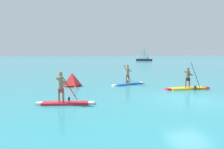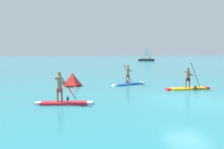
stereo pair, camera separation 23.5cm
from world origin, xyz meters
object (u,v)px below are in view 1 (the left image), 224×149
(paddleboarder_near_left, at_px, (64,97))
(race_marker_buoy, at_px, (72,80))
(paddleboarder_mid_center, at_px, (128,80))
(sailboat_right_horizon, at_px, (144,59))
(paddleboarder_far_right, at_px, (188,85))

(paddleboarder_near_left, distance_m, race_marker_buoy, 6.41)
(paddleboarder_mid_center, bearing_deg, paddleboarder_near_left, -151.74)
(paddleboarder_near_left, relative_size, race_marker_buoy, 2.00)
(paddleboarder_mid_center, relative_size, sailboat_right_horizon, 0.54)
(race_marker_buoy, bearing_deg, paddleboarder_far_right, -22.93)
(paddleboarder_mid_center, relative_size, race_marker_buoy, 2.09)
(sailboat_right_horizon, bearing_deg, paddleboarder_far_right, -75.73)
(paddleboarder_mid_center, xyz_separation_m, race_marker_buoy, (-4.76, 0.28, 0.12))
(paddleboarder_far_right, relative_size, race_marker_buoy, 2.31)
(paddleboarder_far_right, height_order, sailboat_right_horizon, sailboat_right_horizon)
(paddleboarder_far_right, bearing_deg, paddleboarder_mid_center, 137.29)
(paddleboarder_near_left, xyz_separation_m, race_marker_buoy, (0.67, 6.37, 0.11))
(sailboat_right_horizon, bearing_deg, paddleboarder_mid_center, -80.14)
(paddleboarder_mid_center, relative_size, paddleboarder_far_right, 0.90)
(paddleboarder_near_left, relative_size, sailboat_right_horizon, 0.51)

